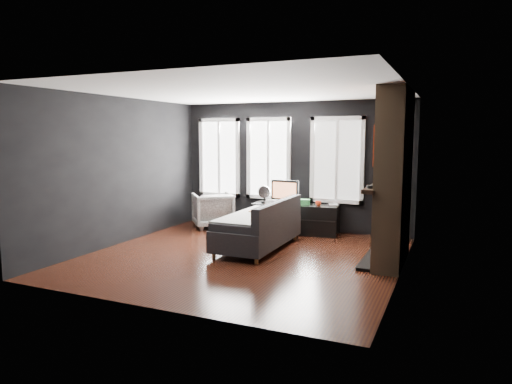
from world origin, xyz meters
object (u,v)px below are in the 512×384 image
at_px(mantel_vase, 382,177).
at_px(armchair, 213,208).
at_px(sofa, 258,224).
at_px(monitor, 285,190).
at_px(media_console, 296,218).
at_px(mug, 318,203).
at_px(book, 329,199).

bearing_deg(mantel_vase, armchair, 166.35).
height_order(sofa, armchair, sofa).
bearing_deg(mantel_vase, monitor, 153.78).
distance_m(sofa, mantel_vase, 2.27).
height_order(media_console, mug, mug).
xyz_separation_m(mug, book, (0.17, 0.17, 0.06)).
distance_m(book, mantel_vase, 1.79).
xyz_separation_m(media_console, book, (0.66, 0.14, 0.42)).
relative_size(sofa, mug, 17.30).
bearing_deg(mantel_vase, book, 135.06).
distance_m(media_console, mantel_vase, 2.36).
relative_size(sofa, armchair, 2.47).
bearing_deg(sofa, monitor, 91.25).
bearing_deg(book, armchair, -173.44).
distance_m(monitor, mantel_vase, 2.35).
bearing_deg(armchair, mug, 142.97).
relative_size(sofa, book, 8.49).
height_order(armchair, media_console, armchair).
relative_size(sofa, media_console, 1.17).
xyz_separation_m(media_console, mantel_vase, (1.85, -1.05, 1.02)).
bearing_deg(book, mantel_vase, -44.94).
bearing_deg(book, media_console, -168.08).
bearing_deg(sofa, mug, 65.34).
distance_m(sofa, mug, 1.64).
bearing_deg(monitor, mug, 6.37).
distance_m(sofa, media_console, 1.52).
xyz_separation_m(monitor, mug, (0.71, -0.00, -0.22)).
bearing_deg(mantel_vase, media_console, 150.42).
bearing_deg(mug, sofa, -114.81).
bearing_deg(mantel_vase, mug, 143.23).
bearing_deg(book, mug, -136.02).
height_order(sofa, book, sofa).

